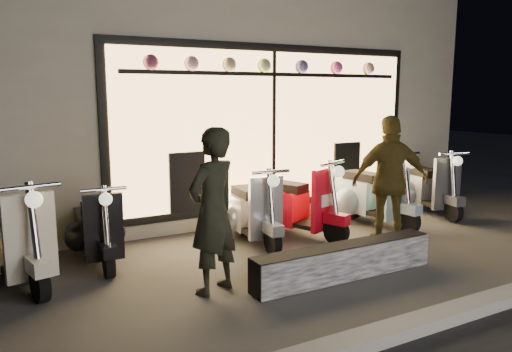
{
  "coord_description": "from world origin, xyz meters",
  "views": [
    {
      "loc": [
        -3.32,
        -4.97,
        2.12
      ],
      "look_at": [
        -0.25,
        0.6,
        1.05
      ],
      "focal_mm": 35.0,
      "sensor_mm": 36.0,
      "label": 1
    }
  ],
  "objects_px": {
    "man": "(213,211)",
    "woman": "(390,181)",
    "scooter_silver": "(249,210)",
    "scooter_red": "(289,205)",
    "graffiti_barrier": "(344,261)"
  },
  "relations": [
    {
      "from": "man",
      "to": "woman",
      "type": "xyz_separation_m",
      "value": [
        2.84,
        0.37,
        0.02
      ]
    },
    {
      "from": "scooter_silver",
      "to": "scooter_red",
      "type": "xyz_separation_m",
      "value": [
        0.66,
        -0.05,
        0.02
      ]
    },
    {
      "from": "graffiti_barrier",
      "to": "woman",
      "type": "xyz_separation_m",
      "value": [
        1.37,
        0.73,
        0.71
      ]
    },
    {
      "from": "graffiti_barrier",
      "to": "scooter_red",
      "type": "xyz_separation_m",
      "value": [
        0.42,
        1.83,
        0.25
      ]
    },
    {
      "from": "scooter_red",
      "to": "man",
      "type": "bearing_deg",
      "value": -163.79
    },
    {
      "from": "woman",
      "to": "scooter_red",
      "type": "bearing_deg",
      "value": -25.63
    },
    {
      "from": "scooter_silver",
      "to": "man",
      "type": "xyz_separation_m",
      "value": [
        -1.24,
        -1.52,
        0.45
      ]
    },
    {
      "from": "scooter_red",
      "to": "woman",
      "type": "height_order",
      "value": "woman"
    },
    {
      "from": "graffiti_barrier",
      "to": "scooter_silver",
      "type": "relative_size",
      "value": 1.57
    },
    {
      "from": "woman",
      "to": "scooter_silver",
      "type": "bearing_deg",
      "value": -12.03
    },
    {
      "from": "man",
      "to": "scooter_red",
      "type": "bearing_deg",
      "value": -165.19
    },
    {
      "from": "graffiti_barrier",
      "to": "scooter_red",
      "type": "bearing_deg",
      "value": 76.98
    },
    {
      "from": "scooter_silver",
      "to": "woman",
      "type": "distance_m",
      "value": 2.03
    },
    {
      "from": "woman",
      "to": "man",
      "type": "bearing_deg",
      "value": 31.2
    },
    {
      "from": "graffiti_barrier",
      "to": "woman",
      "type": "relative_size",
      "value": 1.3
    }
  ]
}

